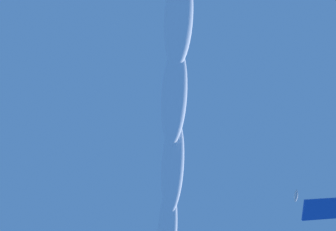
{
  "coord_description": "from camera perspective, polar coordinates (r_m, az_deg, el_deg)",
  "views": [
    {
      "loc": [
        19.42,
        15.19,
        1.75
      ],
      "look_at": [
        13.08,
        10.39,
        54.82
      ],
      "focal_mm": 81.77,
      "sensor_mm": 36.0,
      "label": 1
    }
  ],
  "objects": []
}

